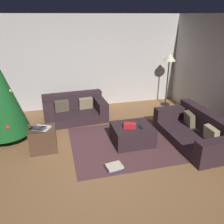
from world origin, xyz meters
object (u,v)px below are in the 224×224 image
christmas_tree (0,95)px  book_stack (114,167)px  couch_right (197,131)px  tv_remote (141,127)px  side_table (43,139)px  laptop (40,127)px  corner_lamp (169,61)px  gift_box (130,126)px  couch_left (74,110)px  ottoman (132,134)px

christmas_tree → book_stack: 2.76m
couch_right → tv_remote: (-1.23, 0.18, 0.16)m
christmas_tree → side_table: bearing=-39.3°
laptop → corner_lamp: size_ratio=0.32×
couch_right → book_stack: bearing=103.6°
gift_box → side_table: (-1.76, 0.22, -0.20)m
gift_box → side_table: 1.79m
couch_left → laptop: (-0.80, -1.47, 0.29)m
christmas_tree → corner_lamp: 4.52m
side_table → christmas_tree: bearing=140.7°
laptop → book_stack: laptop is taller
couch_right → side_table: size_ratio=3.69×
gift_box → tv_remote: bearing=-11.9°
christmas_tree → laptop: christmas_tree is taller
couch_left → ottoman: bearing=120.7°
couch_right → gift_box: bearing=79.4°
tv_remote → side_table: (-1.98, 0.27, -0.16)m
laptop → side_table: bearing=61.5°
gift_box → couch_right: bearing=-9.0°
side_table → book_stack: side_table is taller
ottoman → side_table: side_table is taller
laptop → tv_remote: bearing=-6.0°
ottoman → laptop: (-1.87, 0.11, 0.35)m
couch_right → laptop: (-3.25, 0.40, 0.31)m
side_table → book_stack: size_ratio=1.65×
couch_right → tv_remote: 1.26m
couch_left → tv_remote: (1.21, -1.68, 0.15)m
couch_right → book_stack: (-2.00, -0.55, -0.19)m
ottoman → corner_lamp: size_ratio=0.53×
couch_left → book_stack: bearing=97.0°
christmas_tree → couch_right: bearing=-15.2°
corner_lamp → couch_right: bearing=-99.6°
couch_left → corner_lamp: bearing=-176.5°
book_stack → christmas_tree: bearing=140.8°
couch_left → ottoman: (1.07, -1.57, -0.06)m
laptop → ottoman: bearing=-3.3°
couch_right → gift_box: couch_right is taller
tv_remote → side_table: side_table is taller
christmas_tree → corner_lamp: (4.37, 1.12, 0.31)m
book_stack → laptop: bearing=143.0°
tv_remote → side_table: size_ratio=0.31×
gift_box → laptop: size_ratio=0.50×
couch_right → side_table: 3.25m
ottoman → tv_remote: bearing=-36.6°
couch_left → side_table: 1.61m
couch_left → christmas_tree: (-1.55, -0.78, 0.78)m
tv_remote → corner_lamp: corner_lamp is taller
tv_remote → corner_lamp: (1.61, 2.02, 0.94)m
side_table → gift_box: bearing=-7.1°
couch_right → christmas_tree: (-4.00, 1.09, 0.79)m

